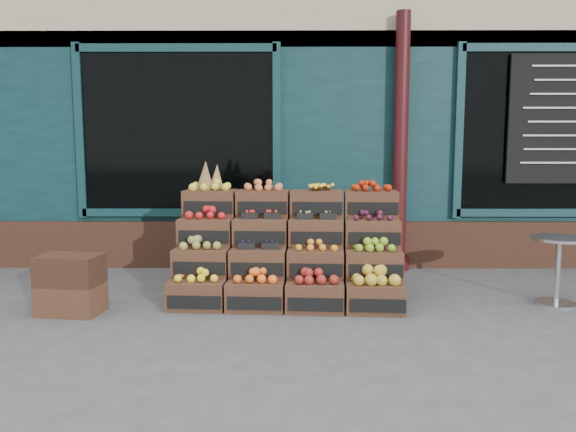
{
  "coord_description": "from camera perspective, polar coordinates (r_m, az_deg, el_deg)",
  "views": [
    {
      "loc": [
        -0.17,
        -5.02,
        1.55
      ],
      "look_at": [
        -0.2,
        0.7,
        0.85
      ],
      "focal_mm": 35.0,
      "sensor_mm": 36.0,
      "label": 1
    }
  ],
  "objects": [
    {
      "name": "shop_facade",
      "position": [
        10.17,
        1.31,
        11.75
      ],
      "size": [
        12.0,
        6.24,
        4.8
      ],
      "color": "#0E2F31",
      "rests_on": "ground"
    },
    {
      "name": "ground",
      "position": [
        5.26,
        2.17,
        -10.18
      ],
      "size": [
        60.0,
        60.0,
        0.0
      ],
      "primitive_type": "plane",
      "color": "#4A4A4D",
      "rests_on": "ground"
    },
    {
      "name": "bistro_table",
      "position": [
        6.13,
        25.74,
        -4.31
      ],
      "size": [
        0.54,
        0.54,
        0.68
      ],
      "rotation": [
        0.0,
        0.0,
        0.05
      ],
      "color": "silver",
      "rests_on": "ground"
    },
    {
      "name": "crate_display",
      "position": [
        5.81,
        -0.01,
        -4.07
      ],
      "size": [
        2.32,
        1.23,
        1.41
      ],
      "rotation": [
        0.0,
        0.0,
        -0.06
      ],
      "color": "#482B1C",
      "rests_on": "ground"
    },
    {
      "name": "spare_crates",
      "position": [
        5.66,
        -21.22,
        -6.49
      ],
      "size": [
        0.6,
        0.45,
        0.56
      ],
      "rotation": [
        0.0,
        0.0,
        -0.12
      ],
      "color": "#482B1C",
      "rests_on": "ground"
    },
    {
      "name": "shopkeeper",
      "position": [
        8.0,
        -9.03,
        3.13
      ],
      "size": [
        0.87,
        0.71,
        2.05
      ],
      "primitive_type": "imported",
      "rotation": [
        0.0,
        0.0,
        2.81
      ],
      "color": "#1E6937",
      "rests_on": "ground"
    }
  ]
}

